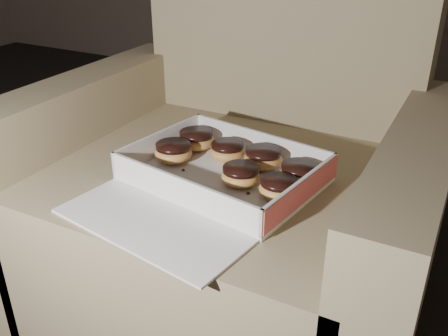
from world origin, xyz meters
TOP-DOWN VIEW (x-y plane):
  - armchair at (0.81, 0.44)m, footprint 0.88×0.74m
  - bakery_box at (0.85, 0.28)m, footprint 0.42×0.47m
  - donut_a at (0.82, 0.40)m, footprint 0.07×0.07m
  - donut_b at (0.89, 0.31)m, footprint 0.07×0.07m
  - donut_c at (0.98, 0.30)m, footprint 0.07×0.07m
  - donut_d at (0.90, 0.40)m, footprint 0.08×0.08m
  - donut_e at (0.72, 0.33)m, footprint 0.08×0.08m
  - donut_f at (0.99, 0.37)m, footprint 0.08×0.08m
  - donut_g at (0.73, 0.41)m, footprint 0.08×0.08m
  - crumb_a at (0.76, 0.30)m, footprint 0.01×0.01m
  - crumb_b at (0.92, 0.28)m, footprint 0.01×0.01m
  - crumb_c at (0.99, 0.23)m, footprint 0.01×0.01m
  - crumb_d at (0.80, 0.24)m, footprint 0.01×0.01m

SIDE VIEW (x-z plane):
  - armchair at x=0.81m, z-range -0.17..0.75m
  - crumb_a at x=0.76m, z-range 0.42..0.42m
  - crumb_b at x=0.92m, z-range 0.42..0.42m
  - crumb_c at x=0.99m, z-range 0.42..0.42m
  - crumb_d at x=0.80m, z-range 0.42..0.42m
  - bakery_box at x=0.85m, z-range 0.39..0.45m
  - donut_c at x=0.98m, z-range 0.42..0.46m
  - donut_a at x=0.82m, z-range 0.42..0.46m
  - donut_b at x=0.89m, z-range 0.42..0.46m
  - donut_f at x=0.99m, z-range 0.42..0.46m
  - donut_e at x=0.72m, z-range 0.42..0.46m
  - donut_d at x=0.90m, z-range 0.42..0.46m
  - donut_g at x=0.73m, z-range 0.42..0.46m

